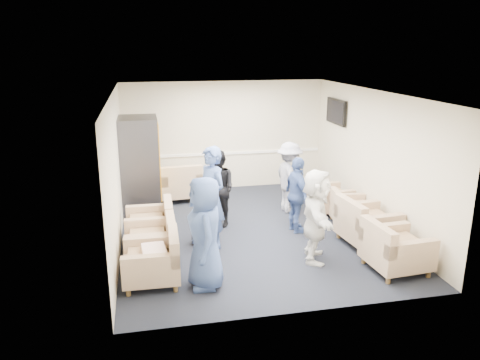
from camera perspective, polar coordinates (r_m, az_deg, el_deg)
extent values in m
plane|color=black|center=(9.31, 1.37, -6.20)|extent=(6.00, 6.00, 0.00)
plane|color=silver|center=(8.65, 1.49, 10.58)|extent=(6.00, 6.00, 0.00)
cube|color=beige|center=(11.76, -1.93, 5.41)|extent=(5.00, 0.02, 2.70)
cube|color=beige|center=(6.14, 7.85, -4.92)|extent=(5.00, 0.02, 2.70)
cube|color=beige|center=(8.68, -14.87, 0.99)|extent=(0.02, 6.00, 2.70)
cube|color=beige|center=(9.75, 15.90, 2.55)|extent=(0.02, 6.00, 2.70)
cube|color=white|center=(11.83, -1.89, 3.26)|extent=(4.98, 0.04, 0.06)
cube|color=black|center=(11.20, 11.66, 8.18)|extent=(0.07, 1.00, 0.58)
cube|color=black|center=(11.18, 11.50, 8.18)|extent=(0.01, 0.92, 0.50)
cube|color=#45454C|center=(11.23, 11.81, 7.43)|extent=(0.04, 0.10, 0.25)
cube|color=tan|center=(7.42, -10.74, -10.40)|extent=(0.87, 0.87, 0.28)
cube|color=#A07D58|center=(7.34, -10.82, -9.08)|extent=(0.60, 0.56, 0.10)
cube|color=tan|center=(7.28, -8.07, -7.87)|extent=(0.16, 0.85, 0.40)
cube|color=tan|center=(8.16, -10.82, -7.88)|extent=(0.84, 0.84, 0.27)
cube|color=#A07D58|center=(8.09, -10.88, -6.68)|extent=(0.58, 0.54, 0.10)
cube|color=tan|center=(8.04, -8.46, -5.58)|extent=(0.14, 0.83, 0.39)
cube|color=tan|center=(8.82, -10.94, -5.98)|extent=(0.87, 0.87, 0.28)
cube|color=#A07D58|center=(8.75, -11.01, -4.83)|extent=(0.60, 0.56, 0.10)
cube|color=tan|center=(8.70, -8.72, -3.78)|extent=(0.16, 0.85, 0.40)
cube|color=tan|center=(8.07, 18.51, -8.61)|extent=(0.96, 0.96, 0.29)
cube|color=#A07D58|center=(7.99, 18.63, -7.30)|extent=(0.66, 0.62, 0.11)
cube|color=tan|center=(7.74, 16.44, -6.63)|extent=(0.21, 0.90, 0.42)
cube|color=tan|center=(8.96, 15.27, -5.76)|extent=(1.01, 1.01, 0.30)
cube|color=#A07D58|center=(8.89, 15.37, -4.53)|extent=(0.70, 0.66, 0.11)
cube|color=tan|center=(8.64, 13.30, -3.84)|extent=(0.25, 0.93, 0.43)
cube|color=tan|center=(9.83, 13.37, -3.97)|extent=(0.84, 0.84, 0.25)
cube|color=#A07D58|center=(9.78, 13.43, -3.05)|extent=(0.58, 0.55, 0.09)
cube|color=tan|center=(9.65, 11.70, -2.37)|extent=(0.22, 0.76, 0.35)
cube|color=tan|center=(10.45, 10.95, -2.57)|extent=(0.86, 0.86, 0.26)
cube|color=#A07D58|center=(10.39, 11.00, -1.67)|extent=(0.59, 0.56, 0.09)
cube|color=tan|center=(10.20, 9.44, -1.11)|extent=(0.21, 0.79, 0.37)
cube|color=tan|center=(11.19, -7.42, -0.85)|extent=(1.03, 1.03, 0.31)
cube|color=#A07D58|center=(11.14, -7.46, 0.19)|extent=(0.67, 0.71, 0.11)
cube|color=tan|center=(10.71, -7.14, 0.50)|extent=(0.96, 0.24, 0.45)
cube|color=#45454C|center=(10.32, -12.14, 1.77)|extent=(0.82, 0.99, 2.08)
cube|color=orange|center=(10.30, -9.83, 2.47)|extent=(0.02, 0.84, 1.66)
cube|color=black|center=(10.54, -9.60, -2.13)|extent=(0.02, 0.49, 0.13)
cube|color=black|center=(8.68, -4.97, -6.51)|extent=(0.30, 0.23, 0.41)
sphere|color=black|center=(8.61, -5.00, -5.38)|extent=(0.20, 0.20, 0.20)
cube|color=white|center=(7.31, -10.45, -8.59)|extent=(0.38, 0.48, 0.13)
imported|color=#3E5896|center=(6.97, -4.29, -6.48)|extent=(0.56, 0.85, 1.72)
imported|color=#3E5896|center=(8.32, -3.51, -2.17)|extent=(0.70, 0.80, 1.86)
imported|color=black|center=(9.34, -2.67, -1.06)|extent=(0.91, 0.95, 1.55)
imported|color=silver|center=(10.17, 6.03, 0.30)|extent=(0.68, 1.06, 1.55)
imported|color=#3E5896|center=(9.09, 6.97, -1.84)|extent=(0.46, 0.91, 1.50)
imported|color=white|center=(7.92, 9.24, -4.30)|extent=(0.90, 1.56, 1.60)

